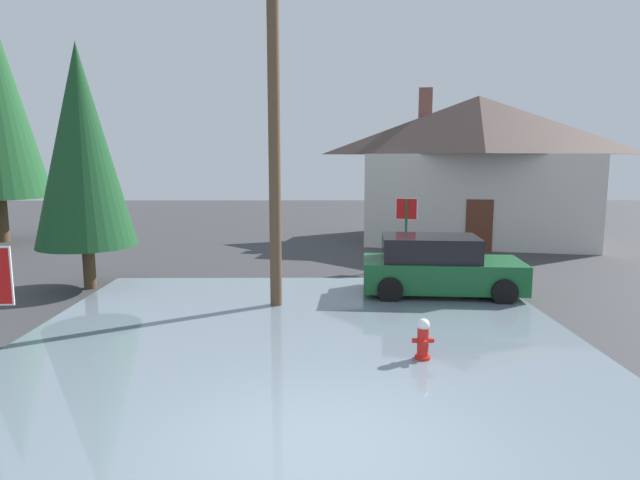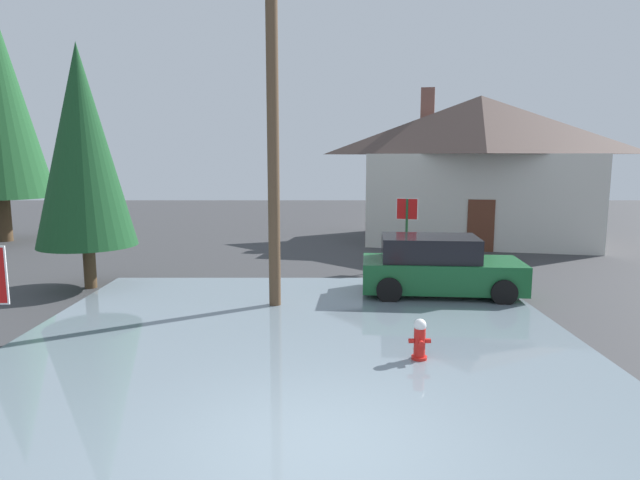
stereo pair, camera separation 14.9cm
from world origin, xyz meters
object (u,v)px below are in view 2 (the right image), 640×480
object	(u,v)px
stop_sign_far	(409,219)
pine_tree_tall_left	(84,147)
utility_pole	(275,131)
house	(480,167)
fire_hydrant	(421,341)
parked_car	(440,267)

from	to	relation	value
stop_sign_far	pine_tree_tall_left	distance (m)	9.75
stop_sign_far	utility_pole	bearing A→B (deg)	-130.83
house	pine_tree_tall_left	size ratio (longest dim) A/B	1.62
utility_pole	house	world-z (taller)	utility_pole
fire_hydrant	stop_sign_far	size ratio (longest dim) A/B	0.34
utility_pole	pine_tree_tall_left	size ratio (longest dim) A/B	1.22
parked_car	pine_tree_tall_left	xyz separation A→B (m)	(-9.44, 0.79, 3.12)
parked_car	stop_sign_far	bearing A→B (deg)	95.09
stop_sign_far	parked_car	size ratio (longest dim) A/B	0.54
parked_car	pine_tree_tall_left	world-z (taller)	pine_tree_tall_left
fire_hydrant	pine_tree_tall_left	bearing A→B (deg)	145.82
utility_pole	house	distance (m)	13.17
fire_hydrant	house	xyz separation A→B (m)	(4.99, 14.14, 2.82)
utility_pole	parked_car	bearing A→B (deg)	14.95
utility_pole	stop_sign_far	xyz separation A→B (m)	(3.87, 4.48, -2.55)
fire_hydrant	house	world-z (taller)	house
utility_pole	pine_tree_tall_left	xyz separation A→B (m)	(-5.27, 1.90, -0.32)
house	parked_car	bearing A→B (deg)	-111.26
parked_car	pine_tree_tall_left	distance (m)	9.97
fire_hydrant	house	bearing A→B (deg)	70.56
fire_hydrant	stop_sign_far	bearing A→B (deg)	82.76
utility_pole	parked_car	xyz separation A→B (m)	(4.17, 1.11, -3.44)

